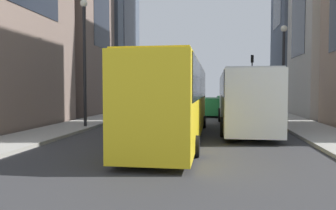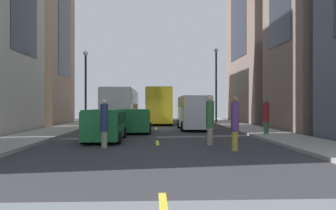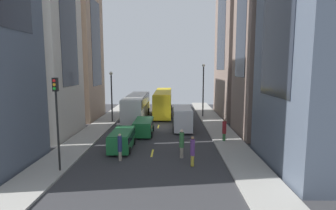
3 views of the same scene
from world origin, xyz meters
name	(u,v)px [view 1 (image 1 of 3)]	position (x,y,z in m)	size (l,w,h in m)	color
ground_plane	(194,120)	(0.00, 0.00, 0.00)	(41.12, 41.12, 0.00)	#333335
sidewalk_west	(289,120)	(-7.11, 0.00, 0.07)	(2.91, 44.00, 0.15)	#9E9B93
sidewalk_east	(106,118)	(7.11, 0.00, 0.07)	(2.91, 44.00, 0.15)	#9E9B93
lane_stripe_0	(203,106)	(0.00, -21.00, 0.01)	(0.16, 2.00, 0.01)	yellow
lane_stripe_1	(200,111)	(0.00, -10.50, 0.01)	(0.16, 2.00, 0.01)	yellow
lane_stripe_2	(194,120)	(0.00, 0.00, 0.01)	(0.16, 2.00, 0.01)	yellow
lane_stripe_3	(179,141)	(0.00, 10.50, 0.01)	(0.16, 2.00, 0.01)	yellow
building_east_0	(91,17)	(13.74, -13.71, 11.48)	(10.06, 9.93, 22.96)	#4C5666
city_bus_white	(243,95)	(-3.27, 5.18, 2.01)	(2.81, 12.13, 3.35)	silver
streetcar_yellow	(176,94)	(0.29, 9.53, 2.12)	(2.70, 13.56, 3.59)	yellow
delivery_van_white	(161,100)	(2.89, -1.55, 1.51)	(2.25, 5.50, 2.58)	white
car_green_0	(143,110)	(3.18, 4.05, 0.99)	(2.01, 4.46, 1.67)	#1E7238
car_green_1	(226,103)	(-2.74, -9.33, 0.98)	(1.92, 4.65, 1.65)	#1E7238
car_green_2	(212,105)	(-1.39, -3.98, 0.95)	(2.06, 4.61, 1.61)	#1E7238
pedestrian_walking_far	(179,99)	(2.44, -11.66, 1.23)	(0.38, 0.38, 2.32)	gray
pedestrian_waiting_curb	(133,100)	(6.71, -6.93, 1.24)	(0.38, 0.38, 2.09)	#336B38
pedestrian_crossing_mid	(221,100)	(-2.35, -12.38, 1.13)	(0.34, 0.34, 2.14)	gray
pedestrian_crossing_near	(175,99)	(3.16, -13.50, 1.19)	(0.33, 0.33, 2.23)	gold
traffic_light_near_corner	(252,71)	(-6.05, -14.85, 4.53)	(0.32, 0.44, 6.35)	black
streetlamp_near	(84,50)	(6.15, 6.55, 4.73)	(0.44, 0.44, 7.55)	black
streetlamp_far	(283,63)	(-6.15, 2.38, 4.18)	(0.44, 0.44, 6.51)	black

